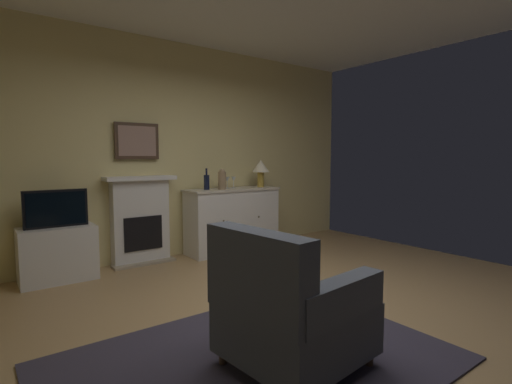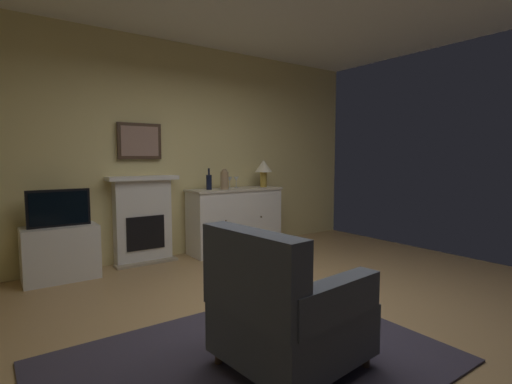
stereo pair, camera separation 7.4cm
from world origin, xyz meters
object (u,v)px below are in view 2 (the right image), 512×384
(fireplace_unit, at_px, (143,219))
(wine_bottle, at_px, (209,182))
(sideboard_cabinet, at_px, (235,220))
(table_lamp, at_px, (263,168))
(tv_cabinet, at_px, (61,253))
(framed_picture, at_px, (140,141))
(wine_glass_left, at_px, (230,180))
(armchair, at_px, (285,311))
(vase_decorative, at_px, (224,179))
(tv_set, at_px, (59,208))
(wine_glass_center, at_px, (236,180))

(fireplace_unit, distance_m, wine_bottle, 0.99)
(sideboard_cabinet, bearing_deg, table_lamp, 0.00)
(fireplace_unit, bearing_deg, tv_cabinet, -170.55)
(framed_picture, xyz_separation_m, wine_glass_left, (1.20, -0.19, -0.52))
(fireplace_unit, xyz_separation_m, table_lamp, (1.77, -0.18, 0.63))
(table_lamp, distance_m, tv_cabinet, 2.88)
(tv_cabinet, height_order, armchair, armchair)
(wine_glass_left, bearing_deg, fireplace_unit, 172.94)
(fireplace_unit, xyz_separation_m, framed_picture, (0.00, 0.05, 0.99))
(vase_decorative, relative_size, armchair, 0.31)
(wine_glass_left, relative_size, armchair, 0.18)
(sideboard_cabinet, bearing_deg, vase_decorative, -165.92)
(table_lamp, relative_size, vase_decorative, 1.42)
(table_lamp, bearing_deg, armchair, -124.46)
(wine_glass_left, height_order, vase_decorative, vase_decorative)
(fireplace_unit, distance_m, table_lamp, 1.89)
(framed_picture, xyz_separation_m, tv_set, (-0.98, -0.23, -0.74))
(fireplace_unit, xyz_separation_m, armchair, (-0.14, -2.96, -0.17))
(framed_picture, xyz_separation_m, sideboard_cabinet, (1.26, -0.22, -1.08))
(wine_bottle, relative_size, tv_set, 0.47)
(fireplace_unit, distance_m, armchair, 2.97)
(wine_glass_center, bearing_deg, sideboard_cabinet, -144.60)
(fireplace_unit, distance_m, wine_glass_left, 1.30)
(sideboard_cabinet, bearing_deg, framed_picture, 170.02)
(sideboard_cabinet, height_order, wine_glass_center, wine_glass_center)
(vase_decorative, relative_size, tv_set, 0.45)
(table_lamp, bearing_deg, framed_picture, 172.83)
(framed_picture, xyz_separation_m, armchair, (-0.14, -3.01, -1.15))
(framed_picture, height_order, table_lamp, framed_picture)
(wine_glass_left, bearing_deg, vase_decorative, -149.27)
(framed_picture, distance_m, armchair, 3.23)
(fireplace_unit, bearing_deg, tv_set, -169.23)
(framed_picture, distance_m, tv_cabinet, 1.59)
(armchair, bearing_deg, vase_decorative, 66.17)
(vase_decorative, relative_size, tv_cabinet, 0.38)
(framed_picture, bearing_deg, armchair, -92.73)
(framed_picture, xyz_separation_m, wine_bottle, (0.87, -0.20, -0.53))
(wine_bottle, bearing_deg, vase_decorative, -20.05)
(fireplace_unit, xyz_separation_m, vase_decorative, (1.06, -0.23, 0.49))
(wine_glass_left, height_order, tv_cabinet, wine_glass_left)
(fireplace_unit, bearing_deg, wine_bottle, -10.12)
(framed_picture, bearing_deg, table_lamp, -7.17)
(framed_picture, xyz_separation_m, vase_decorative, (1.06, -0.27, -0.50))
(sideboard_cabinet, height_order, wine_bottle, wine_bottle)
(fireplace_unit, relative_size, sideboard_cabinet, 0.81)
(tv_cabinet, xyz_separation_m, armchair, (0.83, -2.80, 0.09))
(sideboard_cabinet, distance_m, tv_set, 2.27)
(wine_glass_center, distance_m, vase_decorative, 0.26)
(vase_decorative, distance_m, tv_set, 2.06)
(framed_picture, height_order, wine_glass_left, framed_picture)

